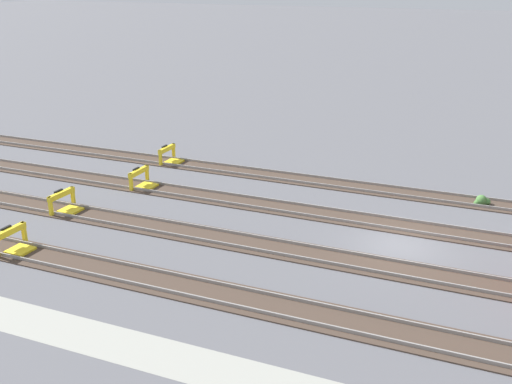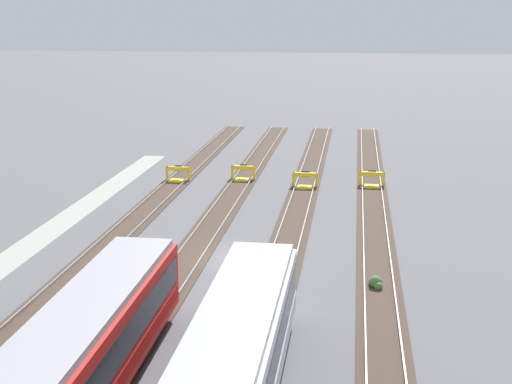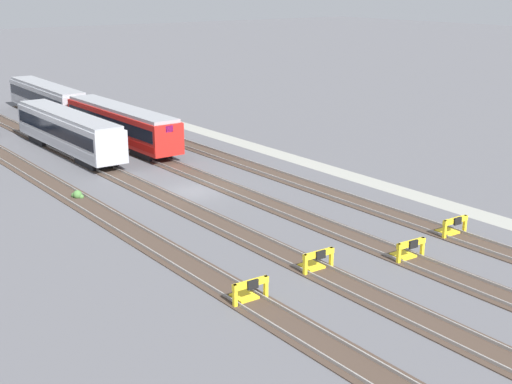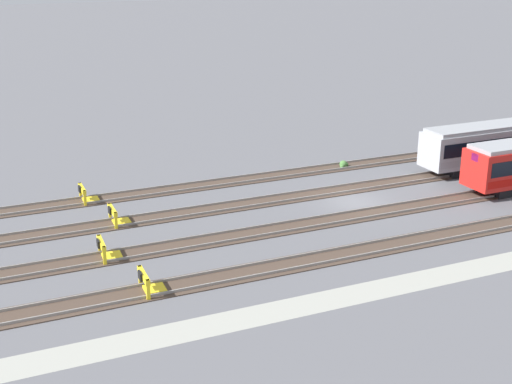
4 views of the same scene
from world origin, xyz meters
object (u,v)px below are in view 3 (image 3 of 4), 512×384
object	(u,v)px
subway_car_front_row_leftmost	(121,124)
subway_car_front_row_left_inner	(47,99)
bumper_stop_middle_track	(315,261)
weed_clump	(77,195)
bumper_stop_near_inner_track	(407,250)
bumper_stop_far_inner_track	(248,291)
subway_car_front_row_right_inner	(68,131)
bumper_stop_nearest_track	(452,227)

from	to	relation	value
subway_car_front_row_leftmost	subway_car_front_row_left_inner	distance (m)	18.83
subway_car_front_row_left_inner	bumper_stop_middle_track	size ratio (longest dim) A/B	9.02
weed_clump	subway_car_front_row_leftmost	bearing A→B (deg)	-36.71
bumper_stop_near_inner_track	bumper_stop_middle_track	bearing A→B (deg)	70.53
bumper_stop_middle_track	bumper_stop_near_inner_track	bearing A→B (deg)	-109.47
subway_car_front_row_left_inner	bumper_stop_far_inner_track	distance (m)	54.37
subway_car_front_row_right_inner	weed_clump	world-z (taller)	subway_car_front_row_right_inner
bumper_stop_middle_track	weed_clump	size ratio (longest dim) A/B	2.18
subway_car_front_row_left_inner	subway_car_front_row_right_inner	size ratio (longest dim) A/B	1.00
bumper_stop_middle_track	bumper_stop_far_inner_track	bearing A→B (deg)	100.82
bumper_stop_near_inner_track	bumper_stop_far_inner_track	bearing A→B (deg)	85.34
bumper_stop_middle_track	bumper_stop_far_inner_track	xyz separation A→B (m)	(-0.98, 5.13, 0.00)
weed_clump	subway_car_front_row_right_inner	bearing A→B (deg)	-20.10
bumper_stop_middle_track	weed_clump	bearing A→B (deg)	13.97
bumper_stop_far_inner_track	subway_car_front_row_left_inner	bearing A→B (deg)	-10.86
bumper_stop_far_inner_track	weed_clump	distance (m)	20.96
subway_car_front_row_left_inner	bumper_stop_near_inner_track	distance (m)	54.24
bumper_stop_far_inner_track	subway_car_front_row_leftmost	bearing A→B (deg)	-16.59
subway_car_front_row_left_inner	bumper_stop_near_inner_track	size ratio (longest dim) A/B	8.99
bumper_stop_near_inner_track	bumper_stop_middle_track	size ratio (longest dim) A/B	1.00
subway_car_front_row_right_inner	bumper_stop_middle_track	world-z (taller)	subway_car_front_row_right_inner
subway_car_front_row_right_inner	subway_car_front_row_leftmost	bearing A→B (deg)	-90.00
weed_clump	bumper_stop_nearest_track	bearing A→B (deg)	-143.64
subway_car_front_row_leftmost	subway_car_front_row_left_inner	xyz separation A→B (m)	(18.83, 0.05, 0.00)
bumper_stop_near_inner_track	weed_clump	bearing A→B (deg)	24.88
subway_car_front_row_right_inner	weed_clump	size ratio (longest dim) A/B	19.58
bumper_stop_nearest_track	bumper_stop_far_inner_track	size ratio (longest dim) A/B	1.00
subway_car_front_row_leftmost	weed_clump	distance (m)	17.05
bumper_stop_near_inner_track	weed_clump	xyz separation A→B (m)	(21.80, 10.11, -0.27)
subway_car_front_row_leftmost	bumper_stop_middle_track	size ratio (longest dim) A/B	9.00
subway_car_front_row_right_inner	bumper_stop_near_inner_track	distance (m)	35.79
bumper_stop_near_inner_track	weed_clump	size ratio (longest dim) A/B	2.18
bumper_stop_near_inner_track	bumper_stop_middle_track	distance (m)	5.45
subway_car_front_row_left_inner	subway_car_front_row_leftmost	bearing A→B (deg)	-179.84
bumper_stop_middle_track	bumper_stop_far_inner_track	distance (m)	5.22
subway_car_front_row_left_inner	subway_car_front_row_right_inner	bearing A→B (deg)	164.82
bumper_stop_nearest_track	subway_car_front_row_right_inner	bearing A→B (deg)	16.66
subway_car_front_row_left_inner	weed_clump	xyz separation A→B (m)	(-32.42, 10.08, -1.80)
subway_car_front_row_left_inner	weed_clump	world-z (taller)	subway_car_front_row_left_inner
subway_car_front_row_left_inner	bumper_stop_middle_track	world-z (taller)	subway_car_front_row_left_inner
subway_car_front_row_left_inner	bumper_stop_near_inner_track	world-z (taller)	subway_car_front_row_left_inner
subway_car_front_row_right_inner	bumper_stop_nearest_track	bearing A→B (deg)	-163.34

